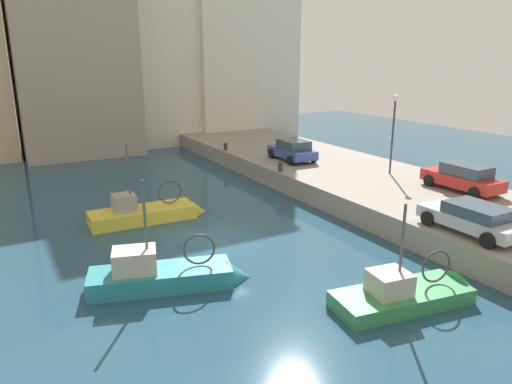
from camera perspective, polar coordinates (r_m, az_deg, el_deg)
The scene contains 14 objects.
water_surface at distance 22.23m, azimuth -4.91°, elevation -5.85°, with size 80.00×80.00×0.00m, color navy.
quay_wall at distance 28.48m, azimuth 16.56°, elevation -0.24°, with size 9.00×56.00×1.20m, color gray.
fishing_boat_yellow at distance 25.41m, azimuth -12.68°, elevation -3.09°, with size 6.19×2.16×4.92m.
fishing_boat_teal at distance 18.28m, azimuth -10.46°, elevation -10.64°, with size 6.19×3.23×4.90m.
fishing_boat_green at distance 17.75m, azimuth 18.21°, elevation -12.19°, with size 5.86×2.66×4.51m.
parked_car_red at distance 27.97m, azimuth 23.67°, elevation 1.64°, with size 1.94×4.36×1.49m.
parked_car_silver at distance 21.51m, azimuth 24.72°, elevation -2.83°, with size 2.09×4.27×1.25m.
parked_car_blue at distance 33.33m, azimuth 4.42°, elevation 5.07°, with size 2.19×3.95×1.45m.
mooring_bollard_south at distance 30.20m, azimuth 2.96°, elevation 3.04°, with size 0.28×0.28×0.55m, color #2D2D33.
mooring_bollard_mid at distance 37.05m, azimuth -3.70°, elevation 5.47°, with size 0.28×0.28×0.55m, color #2D2D33.
quay_streetlamp at distance 30.23m, azimuth 16.26°, elevation 8.18°, with size 0.36×0.36×4.83m.
waterfront_building_west at distance 51.22m, azimuth -2.61°, elevation 20.42°, with size 11.07×8.67×24.28m.
waterfront_building_west_mid at distance 44.61m, azimuth -21.14°, elevation 13.79°, with size 9.78×8.77×14.56m.
waterfront_building_east at distance 48.98m, azimuth -11.06°, elevation 17.73°, with size 10.50×8.93×19.80m.
Camera 1 is at (-8.46, -18.81, 8.29)m, focal length 33.21 mm.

